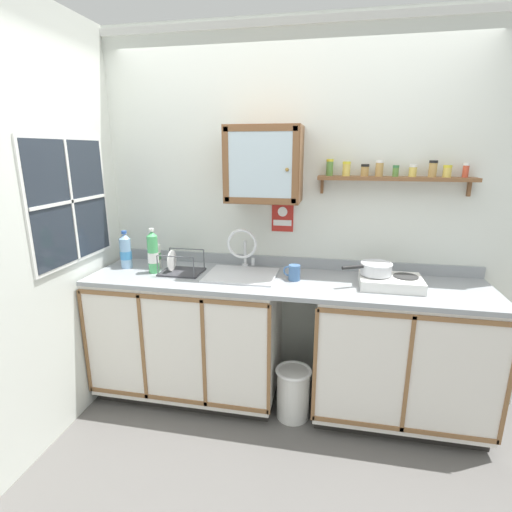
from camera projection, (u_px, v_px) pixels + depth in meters
name	position (u px, v px, depth m)	size (l,w,h in m)	color
floor	(272.00, 439.00, 2.52)	(5.74, 5.74, 0.00)	#565451
back_wall	(290.00, 216.00, 2.85)	(3.34, 0.07, 2.66)	silver
side_wall_left	(24.00, 238.00, 2.19)	(0.05, 3.50, 2.66)	silver
lower_cabinet_run	(189.00, 335.00, 2.90)	(1.33, 0.62, 0.93)	black
lower_cabinet_run_right	(399.00, 356.00, 2.62)	(1.12, 0.62, 0.93)	black
countertop	(283.00, 282.00, 2.64)	(2.70, 0.64, 0.03)	gray
backsplash	(288.00, 262.00, 2.91)	(2.70, 0.02, 0.08)	gray
sink	(242.00, 274.00, 2.74)	(0.48, 0.43, 0.41)	silver
hot_plate_stove	(391.00, 282.00, 2.49)	(0.39, 0.28, 0.07)	silver
saucepan	(376.00, 268.00, 2.50)	(0.32, 0.22, 0.08)	silver
bottle_water_blue_0	(126.00, 251.00, 2.87)	(0.09, 0.09, 0.28)	#8CB7E0
bottle_opaque_white_1	(156.00, 255.00, 2.87)	(0.07, 0.07, 0.23)	white
bottle_soda_green_2	(153.00, 253.00, 2.75)	(0.08, 0.08, 0.32)	#4CB266
dish_rack	(180.00, 269.00, 2.78)	(0.29, 0.23, 0.16)	#333338
mug	(294.00, 273.00, 2.61)	(0.12, 0.08, 0.11)	#3F6699
wall_cabinet	(264.00, 164.00, 2.60)	(0.50, 0.35, 0.50)	brown
spice_shelf	(394.00, 176.00, 2.55)	(1.01, 0.14, 0.23)	brown
warning_sign	(283.00, 216.00, 2.83)	(0.16, 0.01, 0.23)	#B2261E
window	(70.00, 201.00, 2.51)	(0.03, 0.79, 0.81)	#262D38
trash_bin	(293.00, 392.00, 2.68)	(0.25, 0.25, 0.37)	silver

